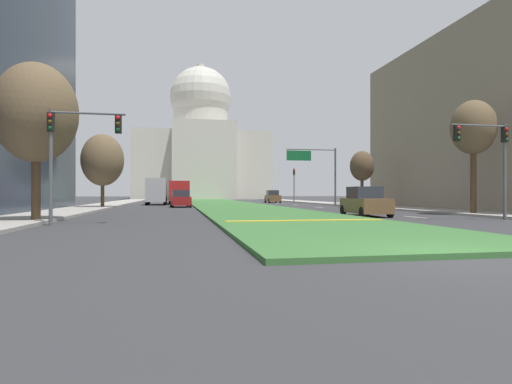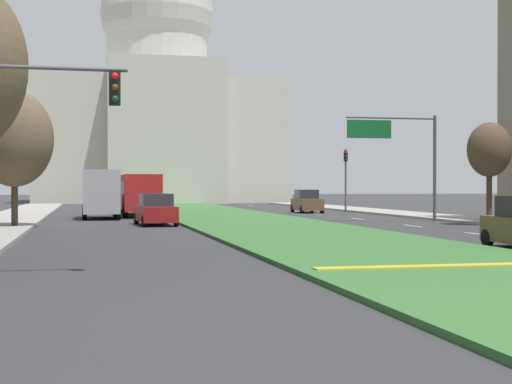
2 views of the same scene
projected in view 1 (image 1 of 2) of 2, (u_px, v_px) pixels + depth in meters
ground_plane at (221, 204)px, 57.09m from camera, size 260.00×260.00×0.00m
grass_median at (225, 204)px, 52.29m from camera, size 8.44×87.88×0.14m
median_curb_nose at (306, 220)px, 19.71m from camera, size 7.59×0.50×0.04m
lane_dashes_right at (293, 205)px, 51.66m from camera, size 0.16×62.13×0.01m
sidewalk_left at (100, 206)px, 44.90m from camera, size 4.00×87.88×0.15m
sidewalk_right at (346, 205)px, 50.09m from camera, size 4.00×87.88×0.15m
midrise_block_right at (506, 122)px, 36.34m from camera, size 12.14×26.71×15.16m
capitol_building at (201, 149)px, 104.35m from camera, size 31.66×26.73×33.66m
traffic_light_near_left at (71, 141)px, 18.83m from camera, size 3.34×0.35×5.20m
traffic_light_near_right at (491, 149)px, 22.51m from camera, size 3.34×0.35×5.20m
traffic_light_far_right at (294, 181)px, 63.30m from camera, size 0.28×0.35×5.20m
overhead_guide_sign at (317, 164)px, 46.97m from camera, size 5.82×0.20×6.50m
street_tree_left_near at (36, 113)px, 20.54m from camera, size 3.90×3.90×7.82m
street_tree_right_near at (473, 128)px, 27.61m from camera, size 2.85×2.85×7.55m
street_tree_left_mid at (103, 160)px, 40.02m from camera, size 3.95×3.95×7.06m
street_tree_right_mid at (362, 166)px, 42.67m from camera, size 2.43×2.43×5.72m
sedan_lead_stopped at (365, 202)px, 26.22m from camera, size 2.15×4.34×1.84m
sedan_midblock at (181, 199)px, 43.04m from camera, size 2.15×4.65×1.76m
sedan_distant at (273, 197)px, 62.59m from camera, size 2.07×4.50×1.86m
box_truck_delivery at (156, 191)px, 51.41m from camera, size 2.40×6.40×3.20m
city_bus at (179, 191)px, 56.56m from camera, size 2.62×11.00×2.95m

